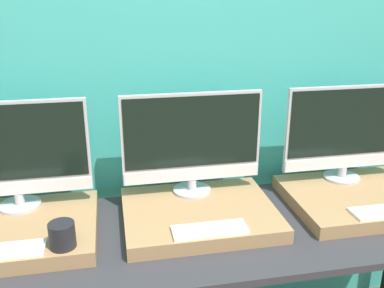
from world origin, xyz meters
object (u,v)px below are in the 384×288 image
monitor_left (12,153)px  monitor_center (192,141)px  keyboard_left (2,251)px  monitor_right (348,131)px  keyboard_center (210,229)px  mug (62,235)px

monitor_left → monitor_center: same height
keyboard_left → monitor_center: bearing=25.1°
monitor_right → keyboard_center: bearing=-154.9°
keyboard_left → monitor_left: bearing=90.0°
mug → keyboard_center: bearing=0.0°
mug → keyboard_center: size_ratio=0.33×
monitor_center → keyboard_center: 0.43m
monitor_left → monitor_center: (0.75, 0.00, 0.00)m
monitor_center → keyboard_center: monitor_center is taller
mug → monitor_right: bearing=15.2°
keyboard_left → mug: 0.21m
keyboard_center → monitor_left: bearing=154.9°
keyboard_left → keyboard_center: bearing=0.0°
monitor_left → keyboard_center: monitor_left is taller
mug → monitor_left: bearing=120.5°
monitor_left → mug: (0.21, -0.35, -0.20)m
keyboard_center → keyboard_left: bearing=180.0°
keyboard_left → mug: bearing=0.0°
mug → monitor_right: (1.30, 0.35, 0.20)m
monitor_left → mug: 0.46m
monitor_center → keyboard_center: size_ratio=2.13×
mug → keyboard_center: mug is taller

